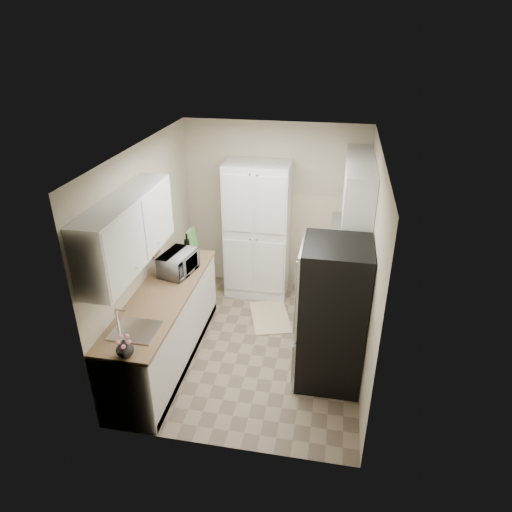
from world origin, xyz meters
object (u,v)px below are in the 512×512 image
Objects in this scene: wine_bottle at (187,246)px; microwave at (178,263)px; toaster_oven at (347,242)px; pantry_cabinet at (257,231)px; refrigerator at (332,315)px; electric_range at (335,304)px.

microwave is at bearing -85.46° from wine_bottle.
wine_bottle is 2.15m from toaster_oven.
pantry_cabinet is 6.75× the size of wine_bottle.
refrigerator is (1.14, -1.73, -0.15)m from pantry_cabinet.
pantry_cabinet is at bearing -19.85° from microwave.
electric_range is (1.17, -0.93, -0.52)m from pantry_cabinet.
toaster_oven is at bearing 85.35° from refrigerator.
electric_range is 2.32× the size of microwave.
microwave is at bearing -161.27° from toaster_oven.
pantry_cabinet is 2.07m from refrigerator.
wine_bottle is (-1.96, 0.13, 0.59)m from electric_range.
microwave is (-1.93, -0.32, 0.58)m from electric_range.
pantry_cabinet is 1.46m from microwave.
wine_bottle reaches higher than electric_range.
microwave is 2.29m from toaster_oven.
electric_range is 0.66× the size of refrigerator.
wine_bottle is at bearing 176.26° from electric_range.
electric_range is 0.93m from toaster_oven.
pantry_cabinet is at bearing 141.78° from electric_range.
refrigerator is at bearing -103.90° from toaster_oven.
pantry_cabinet reaches higher than electric_range.
electric_range is 3.40× the size of toaster_oven.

